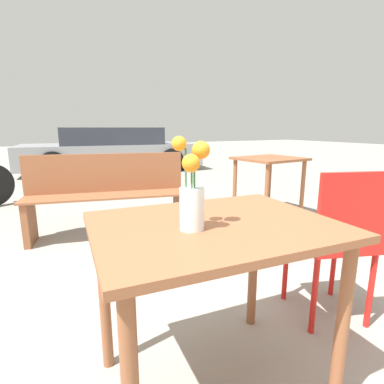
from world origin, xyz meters
TOP-DOWN VIEW (x-y plane):
  - ground_plane at (0.00, 0.00)m, footprint 40.00×40.00m
  - table_front at (0.00, -0.00)m, footprint 0.97×0.77m
  - flower_vase at (-0.11, -0.03)m, footprint 0.13×0.13m
  - cafe_chair at (0.86, 0.08)m, footprint 0.50×0.50m
  - bench_near at (-0.01, 2.13)m, footprint 1.64×0.68m
  - table_back at (1.94, 1.91)m, footprint 0.81×0.74m
  - parked_car at (1.10, 7.01)m, footprint 4.59×2.15m

SIDE VIEW (x-z plane):
  - ground_plane at x=0.00m, z-range 0.00..0.00m
  - bench_near at x=-0.01m, z-range 0.04..0.89m
  - cafe_chair at x=0.86m, z-range 0.07..0.97m
  - parked_car at x=1.10m, z-range -0.02..1.10m
  - table_back at x=1.94m, z-range 0.24..0.99m
  - table_front at x=0.00m, z-range 0.26..1.01m
  - flower_vase at x=-0.11m, z-range 0.71..1.04m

